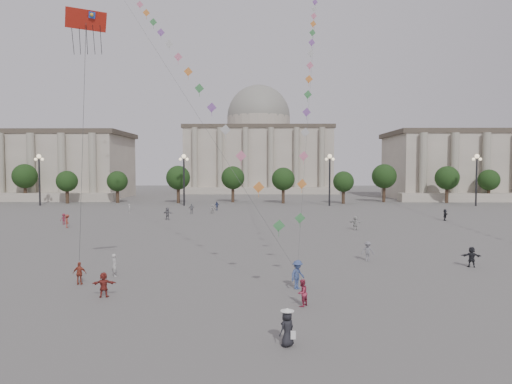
{
  "coord_description": "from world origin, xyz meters",
  "views": [
    {
      "loc": [
        1.02,
        -23.74,
        7.77
      ],
      "look_at": [
        0.58,
        12.0,
        5.9
      ],
      "focal_mm": 32.0,
      "sensor_mm": 36.0,
      "label": 1
    }
  ],
  "objects": [
    {
      "name": "ground",
      "position": [
        0.0,
        0.0,
        0.0
      ],
      "size": [
        360.0,
        360.0,
        0.0
      ],
      "primitive_type": "plane",
      "color": "#5C5A57",
      "rests_on": "ground"
    },
    {
      "name": "hall_central",
      "position": [
        0.0,
        129.22,
        14.23
      ],
      "size": [
        48.3,
        34.3,
        35.5
      ],
      "color": "#A39789",
      "rests_on": "ground"
    },
    {
      "name": "tree_row",
      "position": [
        0.0,
        78.0,
        5.39
      ],
      "size": [
        137.12,
        5.12,
        8.0
      ],
      "color": "#34271A",
      "rests_on": "ground"
    },
    {
      "name": "lamp_post_far_west",
      "position": [
        -45.0,
        70.0,
        7.35
      ],
      "size": [
        2.0,
        0.9,
        10.65
      ],
      "color": "#262628",
      "rests_on": "ground"
    },
    {
      "name": "lamp_post_mid_west",
      "position": [
        -15.0,
        70.0,
        7.35
      ],
      "size": [
        2.0,
        0.9,
        10.65
      ],
      "color": "#262628",
      "rests_on": "ground"
    },
    {
      "name": "lamp_post_mid_east",
      "position": [
        15.0,
        70.0,
        7.35
      ],
      "size": [
        2.0,
        0.9,
        10.65
      ],
      "color": "#262628",
      "rests_on": "ground"
    },
    {
      "name": "lamp_post_far_east",
      "position": [
        45.0,
        70.0,
        7.35
      ],
      "size": [
        2.0,
        0.9,
        10.65
      ],
      "color": "#262628",
      "rests_on": "ground"
    },
    {
      "name": "person_crowd_0",
      "position": [
        -7.26,
        60.03,
        0.82
      ],
      "size": [
        1.04,
        0.74,
        1.63
      ],
      "primitive_type": "imported",
      "rotation": [
        0.0,
        0.0,
        0.4
      ],
      "color": "navy",
      "rests_on": "ground"
    },
    {
      "name": "person_crowd_2",
      "position": [
        -26.26,
        38.42,
        0.76
      ],
      "size": [
        1.12,
        1.07,
        1.52
      ],
      "primitive_type": "imported",
      "rotation": [
        0.0,
        0.0,
        0.71
      ],
      "color": "maroon",
      "rests_on": "ground"
    },
    {
      "name": "person_crowd_3",
      "position": [
        17.51,
        11.88,
        0.81
      ],
      "size": [
        1.56,
        0.74,
        1.62
      ],
      "primitive_type": "imported",
      "rotation": [
        0.0,
        0.0,
        2.96
      ],
      "color": "#212227",
      "rests_on": "ground"
    },
    {
      "name": "person_crowd_4",
      "position": [
        -7.4,
        54.02,
        0.77
      ],
      "size": [
        1.45,
        1.13,
        1.53
      ],
      "primitive_type": "imported",
      "rotation": [
        0.0,
        0.0,
        3.7
      ],
      "color": "#B8B7B3",
      "rests_on": "ground"
    },
    {
      "name": "person_crowd_6",
      "position": [
        9.91,
        14.17,
        0.83
      ],
      "size": [
        1.16,
        0.78,
        1.66
      ],
      "primitive_type": "imported",
      "rotation": [
        0.0,
        0.0,
        6.12
      ],
      "color": "slate",
      "rests_on": "ground"
    },
    {
      "name": "person_crowd_7",
      "position": [
        12.82,
        33.45,
        0.89
      ],
      "size": [
        1.69,
        1.28,
        1.78
      ],
      "primitive_type": "imported",
      "rotation": [
        0.0,
        0.0,
        2.62
      ],
      "color": "#B8B9B4",
      "rests_on": "ground"
    },
    {
      "name": "person_crowd_9",
      "position": [
        28.21,
        43.77,
        0.85
      ],
      "size": [
        1.34,
        1.57,
        1.7
      ],
      "primitive_type": "imported",
      "rotation": [
        0.0,
        0.0,
        0.94
      ],
      "color": "black",
      "rests_on": "ground"
    },
    {
      "name": "person_crowd_10",
      "position": [
        -22.02,
        55.1,
        0.76
      ],
      "size": [
        0.47,
        0.61,
        1.52
      ],
      "primitive_type": "imported",
      "rotation": [
        0.0,
        0.0,
        1.77
      ],
      "color": "#B2B2AE",
      "rests_on": "ground"
    },
    {
      "name": "person_crowd_12",
      "position": [
        -13.22,
        44.68,
        0.92
      ],
      "size": [
        1.77,
        1.18,
        1.83
      ],
      "primitive_type": "imported",
      "rotation": [
        0.0,
        0.0,
        2.73
      ],
      "color": "slate",
      "rests_on": "ground"
    },
    {
      "name": "person_crowd_13",
      "position": [
        -9.54,
        8.53,
        0.81
      ],
      "size": [
        0.65,
        0.71,
        1.62
      ],
      "primitive_type": "imported",
      "rotation": [
        0.0,
        0.0,
        2.14
      ],
      "color": "#AEADA9",
      "rests_on": "ground"
    },
    {
      "name": "person_crowd_16",
      "position": [
        -10.9,
        53.3,
        0.88
      ],
      "size": [
        1.1,
        0.64,
        1.77
      ],
      "primitive_type": "imported",
      "rotation": [
        0.0,
        0.0,
        0.21
      ],
      "color": "slate",
      "rests_on": "ground"
    },
    {
      "name": "person_crowd_17",
      "position": [
        -24.29,
        34.97,
        0.88
      ],
      "size": [
        1.14,
        1.31,
        1.75
      ],
      "primitive_type": "imported",
      "rotation": [
        0.0,
        0.0,
        2.1
      ],
      "color": "maroon",
      "rests_on": "ground"
    },
    {
      "name": "tourist_0",
      "position": [
        -11.12,
        6.15,
        0.76
      ],
      "size": [
        0.9,
        0.41,
        1.52
      ],
      "primitive_type": "imported",
      "rotation": [
        0.0,
        0.0,
        3.18
      ],
      "color": "#943A28",
      "rests_on": "ground"
    },
    {
      "name": "tourist_2",
      "position": [
        -8.49,
        3.24,
        0.76
      ],
      "size": [
        1.46,
        0.64,
        1.52
      ],
      "primitive_type": "imported",
      "rotation": [
        0.0,
        0.0,
        3.28
      ],
      "color": "maroon",
      "rests_on": "ground"
    },
    {
      "name": "kite_flyer_0",
      "position": [
        3.3,
        1.56,
        0.76
      ],
      "size": [
        0.91,
        0.94,
        1.53
      ],
      "primitive_type": "imported",
      "rotation": [
        0.0,
        0.0,
        4.06
      ],
      "color": "#9F2B46",
      "rests_on": "ground"
    },
    {
      "name": "kite_flyer_1",
      "position": [
        3.34,
        5.24,
        0.94
      ],
      "size": [
        1.33,
        1.36,
        1.87
      ],
      "primitive_type": "imported",
      "rotation": [
        0.0,
        0.0,
        0.83
      ],
      "color": "#384B7E",
      "rests_on": "ground"
    },
    {
      "name": "hat_person",
      "position": [
        2.14,
        -4.21,
        0.84
      ],
      "size": [
        0.91,
        0.89,
        1.69
      ],
      "color": "black",
      "rests_on": "ground"
    },
    {
      "name": "dragon_kite",
      "position": [
        -8.9,
        2.35,
        15.33
      ],
      "size": [
        2.21,
        2.71,
        15.37
      ],
      "color": "#AE1E12",
      "rests_on": "ground"
    },
    {
      "name": "kite_train_west",
      "position": [
        -12.69,
        28.47,
        25.45
      ],
      "size": [
        30.38,
        50.11,
        74.24
      ],
      "color": "#3F3F3F",
      "rests_on": "ground"
    },
    {
      "name": "kite_train_mid",
      "position": [
        7.46,
        33.68,
        25.79
      ],
      "size": [
        8.4,
        52.93,
        70.63
      ],
      "color": "#3F3F3F",
      "rests_on": "ground"
    }
  ]
}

